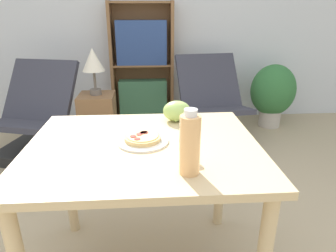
{
  "coord_description": "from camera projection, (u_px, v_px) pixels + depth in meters",
  "views": [
    {
      "loc": [
        0.08,
        -1.17,
        1.35
      ],
      "look_at": [
        0.17,
        0.16,
        0.82
      ],
      "focal_mm": 32.0,
      "sensor_mm": 36.0,
      "label": 1
    }
  ],
  "objects": [
    {
      "name": "drink_bottle",
      "position": [
        190.0,
        144.0,
        1.09
      ],
      "size": [
        0.08,
        0.08,
        0.25
      ],
      "color": "#EFB270",
      "rests_on": "dining_table"
    },
    {
      "name": "bookshelf",
      "position": [
        142.0,
        70.0,
        3.63
      ],
      "size": [
        0.75,
        0.25,
        1.43
      ],
      "color": "brown",
      "rests_on": "ground_plane"
    },
    {
      "name": "table_lamp",
      "position": [
        93.0,
        62.0,
        2.78
      ],
      "size": [
        0.21,
        0.21,
        0.44
      ],
      "color": "#665B51",
      "rests_on": "side_table"
    },
    {
      "name": "dining_table",
      "position": [
        144.0,
        166.0,
        1.42
      ],
      "size": [
        1.07,
        0.85,
        0.76
      ],
      "color": "#D1B27F",
      "rests_on": "ground_plane"
    },
    {
      "name": "wall_back",
      "position": [
        139.0,
        13.0,
        3.53
      ],
      "size": [
        8.0,
        0.05,
        2.6
      ],
      "color": "silver",
      "rests_on": "ground_plane"
    },
    {
      "name": "pizza_on_plate",
      "position": [
        143.0,
        139.0,
        1.4
      ],
      "size": [
        0.24,
        0.24,
        0.04
      ],
      "color": "white",
      "rests_on": "dining_table"
    },
    {
      "name": "salt_shaker",
      "position": [
        190.0,
        150.0,
        1.23
      ],
      "size": [
        0.03,
        0.03,
        0.08
      ],
      "color": "white",
      "rests_on": "dining_table"
    },
    {
      "name": "lounge_chair_near",
      "position": [
        36.0,
        127.0,
        2.87
      ],
      "size": [
        0.82,
        0.91,
        0.88
      ],
      "rotation": [
        0.0,
        0.0,
        -0.26
      ],
      "color": "black",
      "rests_on": "ground_plane"
    },
    {
      "name": "side_table",
      "position": [
        99.0,
        122.0,
        3.0
      ],
      "size": [
        0.34,
        0.34,
        0.57
      ],
      "color": "brown",
      "rests_on": "ground_plane"
    },
    {
      "name": "lounge_chair_far",
      "position": [
        212.0,
        113.0,
        3.25
      ],
      "size": [
        0.75,
        0.84,
        0.88
      ],
      "rotation": [
        0.0,
        0.0,
        0.13
      ],
      "color": "black",
      "rests_on": "ground_plane"
    },
    {
      "name": "potted_plant_floor",
      "position": [
        273.0,
        93.0,
        3.55
      ],
      "size": [
        0.53,
        0.45,
        0.75
      ],
      "color": "#BCB2A3",
      "rests_on": "ground_plane"
    },
    {
      "name": "grape_bunch",
      "position": [
        177.0,
        111.0,
        1.65
      ],
      "size": [
        0.15,
        0.12,
        0.11
      ],
      "color": "#A8CC66",
      "rests_on": "dining_table"
    }
  ]
}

